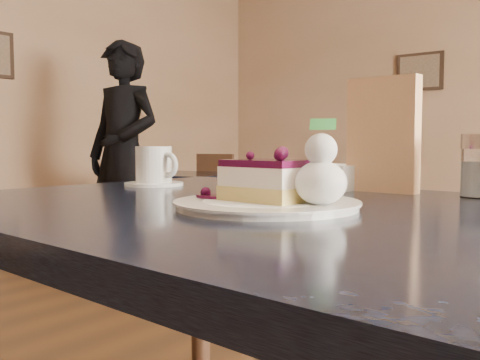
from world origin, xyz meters
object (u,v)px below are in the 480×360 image
Objects in this scene: dessert_plate at (267,205)px; coffee_set at (155,168)px; cheesecake_slice at (267,181)px; bg_table_far_left at (179,244)px; main_table at (287,257)px; patron at (123,154)px.

dessert_plate is 0.53m from coffee_set.
dessert_plate is 1.90× the size of coffee_set.
bg_table_far_left is at bearing 140.33° from cheesecake_slice.
cheesecake_slice is 0.90× the size of coffee_set.
cheesecake_slice is at bearing -90.00° from main_table.
cheesecake_slice is 0.08× the size of bg_table_far_left.
coffee_set is (-0.48, 0.21, -0.00)m from cheesecake_slice.
patron reaches higher than main_table.
cheesecake_slice reaches higher than bg_table_far_left.
bg_table_far_left is at bearing 140.98° from main_table.
cheesecake_slice is 0.08× the size of patron.
coffee_set is at bearing 156.92° from dessert_plate.
cheesecake_slice is at bearing -23.08° from coffee_set.
patron is (0.07, -0.65, 0.79)m from bg_table_far_left.
patron is at bearing 148.58° from main_table.
coffee_set reaches higher than bg_table_far_left.
patron is at bearing 141.89° from coffee_set.
cheesecake_slice is at bearing -135.00° from dessert_plate.
dessert_plate is 0.17× the size of patron.
cheesecake_slice is 3.29m from patron.
dessert_plate reaches higher than main_table.
bg_table_far_left is (-2.75, 2.58, -0.78)m from dessert_plate.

